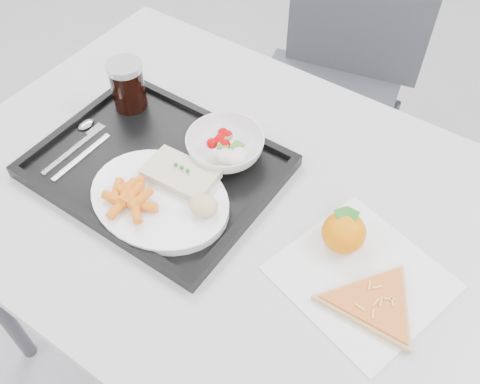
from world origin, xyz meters
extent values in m
cube|color=#BABBBD|center=(0.00, 0.30, 0.73)|extent=(1.20, 0.80, 0.03)
cylinder|color=#47474C|center=(-0.54, 0.64, 0.36)|extent=(0.04, 0.04, 0.72)
cube|color=#383940|center=(-0.16, 0.93, 0.45)|extent=(0.50, 0.50, 0.04)
cube|color=#383940|center=(-0.16, 1.12, 0.70)|extent=(0.42, 0.12, 0.46)
cylinder|color=#47474C|center=(-0.34, 0.75, 0.21)|extent=(0.03, 0.03, 0.43)
cylinder|color=#47474C|center=(0.02, 0.75, 0.21)|extent=(0.03, 0.03, 0.43)
cylinder|color=#47474C|center=(-0.34, 1.11, 0.21)|extent=(0.03, 0.03, 0.43)
cylinder|color=#47474C|center=(0.02, 1.11, 0.21)|extent=(0.03, 0.03, 0.43)
cube|color=black|center=(-0.19, 0.26, 0.76)|extent=(0.45, 0.35, 0.01)
cube|color=black|center=(-0.19, 0.43, 0.77)|extent=(0.45, 0.02, 0.01)
cube|color=black|center=(-0.19, 0.10, 0.77)|extent=(0.45, 0.02, 0.01)
cube|color=black|center=(0.03, 0.26, 0.77)|extent=(0.02, 0.32, 0.01)
cube|color=black|center=(-0.40, 0.26, 0.77)|extent=(0.02, 0.32, 0.01)
cylinder|color=white|center=(-0.12, 0.20, 0.77)|extent=(0.27, 0.27, 0.02)
cube|color=beige|center=(-0.12, 0.26, 0.79)|extent=(0.14, 0.09, 0.02)
sphere|color=#236B1C|center=(-0.13, 0.26, 0.81)|extent=(0.01, 0.01, 0.01)
sphere|color=#236B1C|center=(-0.12, 0.26, 0.81)|extent=(0.01, 0.01, 0.01)
sphere|color=#236B1C|center=(-0.10, 0.26, 0.81)|extent=(0.01, 0.01, 0.01)
ellipsoid|color=#E9C78B|center=(-0.03, 0.22, 0.80)|extent=(0.07, 0.06, 0.03)
imported|color=white|center=(-0.09, 0.36, 0.79)|extent=(0.15, 0.15, 0.05)
cylinder|color=black|center=(-0.35, 0.37, 0.81)|extent=(0.07, 0.07, 0.10)
cylinder|color=#A5A8AD|center=(-0.35, 0.37, 0.87)|extent=(0.07, 0.07, 0.01)
cube|color=silver|center=(-0.35, 0.20, 0.77)|extent=(0.01, 0.15, 0.00)
ellipsoid|color=silver|center=(-0.38, 0.27, 0.77)|extent=(0.03, 0.04, 0.01)
cube|color=silver|center=(-0.32, 0.20, 0.77)|extent=(0.01, 0.15, 0.00)
cube|color=silver|center=(-0.35, 0.27, 0.77)|extent=(0.02, 0.04, 0.00)
cube|color=silver|center=(0.25, 0.28, 0.75)|extent=(0.30, 0.30, 0.00)
ellipsoid|color=orange|center=(0.19, 0.32, 0.79)|extent=(0.10, 0.10, 0.07)
cube|color=#236B1C|center=(0.19, 0.32, 0.81)|extent=(0.02, 0.05, 0.02)
cube|color=#236B1C|center=(0.19, 0.32, 0.81)|extent=(0.06, 0.05, 0.02)
cylinder|color=tan|center=(0.29, 0.24, 0.76)|extent=(0.27, 0.27, 0.01)
cylinder|color=#C55515|center=(0.29, 0.24, 0.77)|extent=(0.24, 0.24, 0.00)
cube|color=#EABC47|center=(0.30, 0.21, 0.77)|extent=(0.01, 0.02, 0.00)
cube|color=#EABC47|center=(0.28, 0.26, 0.77)|extent=(0.01, 0.01, 0.00)
cube|color=#EABC47|center=(0.28, 0.21, 0.77)|extent=(0.02, 0.00, 0.00)
cube|color=#EABC47|center=(0.30, 0.24, 0.77)|extent=(0.01, 0.02, 0.00)
cube|color=#EABC47|center=(0.27, 0.26, 0.77)|extent=(0.01, 0.02, 0.00)
cube|color=#EABC47|center=(0.31, 0.25, 0.77)|extent=(0.02, 0.01, 0.00)
cube|color=#EABC47|center=(0.31, 0.25, 0.77)|extent=(0.01, 0.02, 0.00)
cube|color=#EABC47|center=(0.29, 0.24, 0.77)|extent=(0.01, 0.02, 0.00)
cylinder|color=orange|center=(-0.18, 0.16, 0.80)|extent=(0.04, 0.05, 0.02)
cylinder|color=orange|center=(-0.16, 0.17, 0.80)|extent=(0.03, 0.05, 0.02)
cylinder|color=orange|center=(-0.16, 0.13, 0.79)|extent=(0.02, 0.05, 0.02)
cylinder|color=orange|center=(-0.15, 0.16, 0.80)|extent=(0.05, 0.04, 0.02)
cylinder|color=orange|center=(-0.17, 0.18, 0.80)|extent=(0.03, 0.05, 0.02)
cylinder|color=orange|center=(-0.12, 0.16, 0.79)|extent=(0.05, 0.04, 0.02)
cylinder|color=orange|center=(-0.15, 0.17, 0.80)|extent=(0.02, 0.05, 0.02)
cylinder|color=orange|center=(-0.17, 0.14, 0.80)|extent=(0.05, 0.02, 0.02)
cylinder|color=orange|center=(-0.13, 0.17, 0.80)|extent=(0.02, 0.05, 0.02)
cylinder|color=orange|center=(-0.13, 0.14, 0.80)|extent=(0.05, 0.04, 0.02)
sphere|color=#B20005|center=(-0.11, 0.38, 0.80)|extent=(0.02, 0.02, 0.02)
sphere|color=#B20005|center=(-0.10, 0.38, 0.80)|extent=(0.02, 0.02, 0.02)
sphere|color=#B20005|center=(-0.09, 0.36, 0.80)|extent=(0.02, 0.02, 0.02)
sphere|color=#B20005|center=(-0.11, 0.37, 0.80)|extent=(0.02, 0.02, 0.02)
sphere|color=#B20005|center=(-0.11, 0.36, 0.80)|extent=(0.02, 0.02, 0.02)
sphere|color=#B20005|center=(-0.11, 0.35, 0.80)|extent=(0.02, 0.02, 0.02)
ellipsoid|color=silver|center=(-0.05, 0.36, 0.80)|extent=(0.03, 0.03, 0.03)
ellipsoid|color=silver|center=(-0.05, 0.34, 0.80)|extent=(0.03, 0.03, 0.03)
ellipsoid|color=silver|center=(-0.06, 0.34, 0.80)|extent=(0.03, 0.03, 0.03)
ellipsoid|color=silver|center=(-0.07, 0.34, 0.80)|extent=(0.03, 0.03, 0.03)
cube|color=#477B27|center=(-0.10, 0.37, 0.80)|extent=(0.02, 0.02, 0.00)
cube|color=#477B27|center=(-0.09, 0.35, 0.80)|extent=(0.03, 0.03, 0.00)
cube|color=#477B27|center=(-0.07, 0.37, 0.80)|extent=(0.02, 0.02, 0.00)
camera|label=1|loc=(0.35, -0.22, 1.53)|focal=40.00mm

